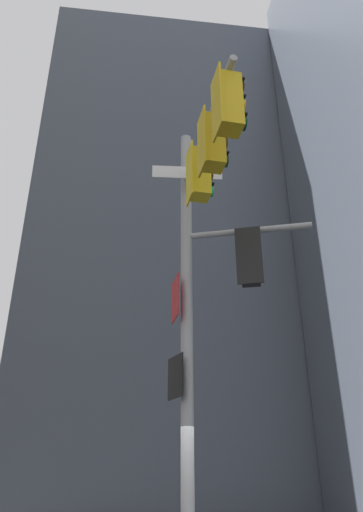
% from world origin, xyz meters
% --- Properties ---
extents(building_mid_block, '(16.47, 16.47, 31.86)m').
position_xyz_m(building_mid_block, '(1.36, 23.24, 15.93)').
color(building_mid_block, '#4C5460').
rests_on(building_mid_block, ground).
extents(signal_pole_assembly, '(3.04, 3.59, 8.50)m').
position_xyz_m(signal_pole_assembly, '(0.25, -0.91, 5.46)').
color(signal_pole_assembly, '#9EA0A3').
rests_on(signal_pole_assembly, ground).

